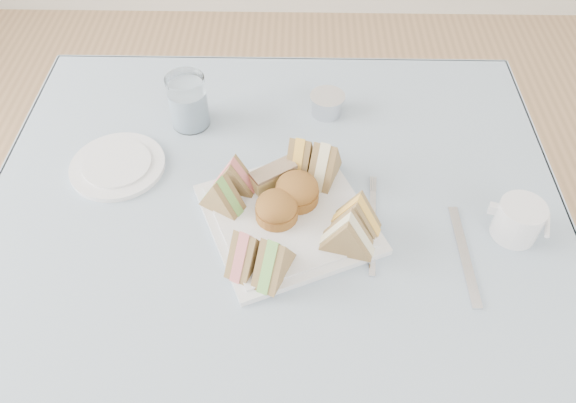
{
  "coord_description": "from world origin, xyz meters",
  "views": [
    {
      "loc": [
        0.04,
        -0.58,
        1.49
      ],
      "look_at": [
        0.02,
        0.03,
        0.8
      ],
      "focal_mm": 35.0,
      "sensor_mm": 36.0,
      "label": 1
    }
  ],
  "objects_px": {
    "water_glass": "(188,101)",
    "creamer_jug": "(518,220)",
    "table": "(276,341)",
    "serving_plate": "(288,219)"
  },
  "relations": [
    {
      "from": "table",
      "to": "creamer_jug",
      "type": "relative_size",
      "value": 11.91
    },
    {
      "from": "table",
      "to": "water_glass",
      "type": "distance_m",
      "value": 0.54
    },
    {
      "from": "table",
      "to": "serving_plate",
      "type": "distance_m",
      "value": 0.38
    },
    {
      "from": "serving_plate",
      "to": "water_glass",
      "type": "xyz_separation_m",
      "value": [
        -0.2,
        0.25,
        0.05
      ]
    },
    {
      "from": "water_glass",
      "to": "creamer_jug",
      "type": "bearing_deg",
      "value": -25.05
    },
    {
      "from": "creamer_jug",
      "to": "water_glass",
      "type": "bearing_deg",
      "value": 172.6
    },
    {
      "from": "water_glass",
      "to": "creamer_jug",
      "type": "distance_m",
      "value": 0.64
    },
    {
      "from": "table",
      "to": "serving_plate",
      "type": "bearing_deg",
      "value": 51.73
    },
    {
      "from": "serving_plate",
      "to": "creamer_jug",
      "type": "bearing_deg",
      "value": -26.27
    },
    {
      "from": "serving_plate",
      "to": "creamer_jug",
      "type": "height_order",
      "value": "creamer_jug"
    }
  ]
}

